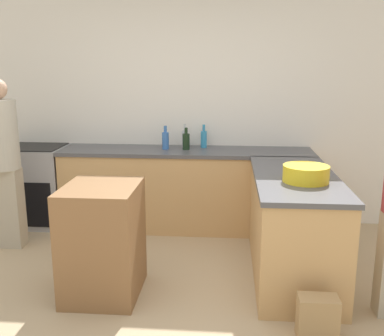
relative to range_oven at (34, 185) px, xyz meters
The scene contains 13 objects.
ground_plane 2.66m from the range_oven, 48.08° to the right, with size 14.00×14.00×0.00m, color tan.
wall_back 2.00m from the range_oven, 10.52° to the left, with size 8.00×0.06×2.70m.
counter_back 1.75m from the range_oven, ahead, with size 2.76×0.62×0.90m.
counter_peninsula 2.99m from the range_oven, 21.13° to the right, with size 0.69×1.60×0.90m.
range_oven is the anchor object (origin of this frame).
island_table 1.99m from the range_oven, 51.40° to the right, with size 0.57×0.65×0.90m.
mixing_bowl 3.16m from the range_oven, 24.48° to the right, with size 0.36×0.36×0.13m.
water_bottle_blue 1.62m from the range_oven, ahead, with size 0.08×0.08×0.26m.
vinegar_bottle_clear 1.82m from the range_oven, ahead, with size 0.06×0.06×0.26m.
dish_soap_bottle 2.02m from the range_oven, ahead, with size 0.07×0.07×0.26m.
wine_bottle_dark 1.83m from the range_oven, ahead, with size 0.08×0.08×0.24m.
person_by_range 0.82m from the range_oven, 88.74° to the right, with size 0.33×0.33×1.68m.
paper_bag 3.51m from the range_oven, 35.95° to the right, with size 0.27×0.16×0.31m.
Camera 1 is at (0.47, -2.86, 1.81)m, focal length 42.00 mm.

